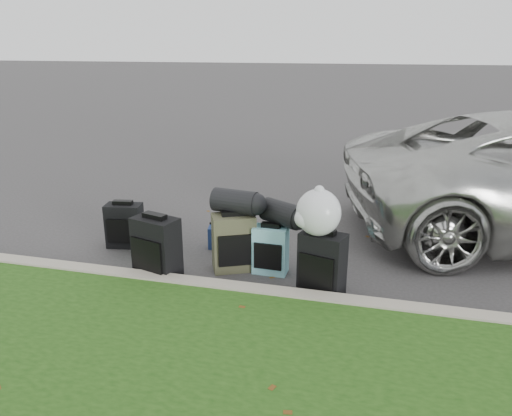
% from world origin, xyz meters
% --- Properties ---
extents(ground, '(120.00, 120.00, 0.00)m').
position_xyz_m(ground, '(0.00, 0.00, 0.00)').
color(ground, '#383535').
rests_on(ground, ground).
extents(curb, '(120.00, 0.18, 0.15)m').
position_xyz_m(curb, '(0.00, -1.00, 0.07)').
color(curb, '#9E937F').
rests_on(curb, ground).
extents(suitcase_small_black, '(0.47, 0.31, 0.54)m').
position_xyz_m(suitcase_small_black, '(-1.70, -0.04, 0.27)').
color(suitcase_small_black, black).
rests_on(suitcase_small_black, ground).
extents(suitcase_large_black_left, '(0.53, 0.41, 0.68)m').
position_xyz_m(suitcase_large_black_left, '(-0.93, -0.77, 0.34)').
color(suitcase_large_black_left, black).
rests_on(suitcase_large_black_left, ground).
extents(suitcase_olive, '(0.54, 0.46, 0.63)m').
position_xyz_m(suitcase_olive, '(-0.21, -0.34, 0.32)').
color(suitcase_olive, '#373825').
rests_on(suitcase_olive, ground).
extents(suitcase_teal, '(0.37, 0.23, 0.53)m').
position_xyz_m(suitcase_teal, '(0.20, -0.33, 0.26)').
color(suitcase_teal, '#61A4B4').
rests_on(suitcase_teal, ground).
extents(suitcase_large_black_right, '(0.49, 0.37, 0.65)m').
position_xyz_m(suitcase_large_black_right, '(0.80, -0.69, 0.32)').
color(suitcase_large_black_right, black).
rests_on(suitcase_large_black_right, ground).
extents(tote_green, '(0.34, 0.29, 0.35)m').
position_xyz_m(tote_green, '(-1.32, -0.21, 0.17)').
color(tote_green, '#16642D').
rests_on(tote_green, ground).
extents(tote_navy, '(0.28, 0.24, 0.27)m').
position_xyz_m(tote_navy, '(-0.57, 0.21, 0.13)').
color(tote_navy, navy).
rests_on(tote_navy, ground).
extents(duffel_left, '(0.52, 0.33, 0.26)m').
position_xyz_m(duffel_left, '(-0.22, -0.26, 0.76)').
color(duffel_left, black).
rests_on(duffel_left, suitcase_olive).
extents(duffel_right, '(0.54, 0.47, 0.26)m').
position_xyz_m(duffel_right, '(0.30, -0.22, 0.66)').
color(duffel_right, black).
rests_on(duffel_right, suitcase_teal).
extents(trash_bag, '(0.43, 0.43, 0.43)m').
position_xyz_m(trash_bag, '(0.75, -0.71, 0.87)').
color(trash_bag, silver).
rests_on(trash_bag, suitcase_large_black_right).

